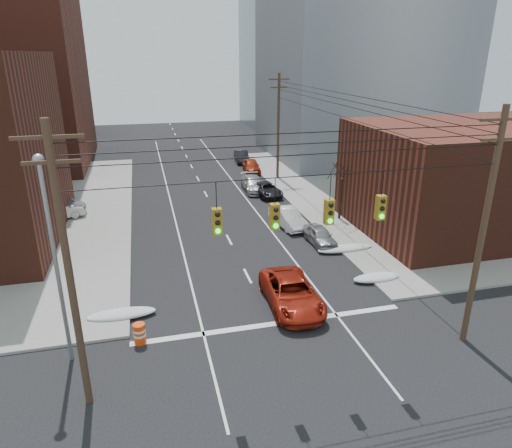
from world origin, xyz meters
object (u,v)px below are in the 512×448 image
red_pickup (291,293)px  construction_barrel (140,333)px  parked_car_f (242,156)px  parked_car_b (288,218)px  parked_car_c (267,189)px  parked_car_e (251,166)px  parked_car_d (254,184)px  lot_car_a (58,211)px  parked_car_a (320,236)px  lot_car_b (50,207)px

red_pickup → construction_barrel: size_ratio=5.49×
parked_car_f → parked_car_b: bearing=-88.3°
parked_car_c → parked_car_e: parked_car_e is taller
red_pickup → parked_car_d: (3.30, 21.92, -0.06)m
parked_car_e → lot_car_a: 22.61m
red_pickup → construction_barrel: (-8.00, -1.50, -0.25)m
parked_car_b → construction_barrel: size_ratio=4.30×
red_pickup → parked_car_a: size_ratio=1.50×
parked_car_e → lot_car_a: lot_car_a is taller
parked_car_f → lot_car_b: size_ratio=0.77×
parked_car_d → lot_car_a: size_ratio=1.21×
parked_car_c → construction_barrel: size_ratio=4.39×
parked_car_c → parked_car_e: (0.78, 9.42, 0.11)m
parked_car_f → parked_car_a: bearing=-85.4°
red_pickup → parked_car_c: bearing=80.1°
lot_car_a → parked_car_e: bearing=-77.8°
parked_car_c → lot_car_b: size_ratio=0.79×
parked_car_a → parked_car_e: bearing=87.8°
construction_barrel → lot_car_a: bearing=108.3°
parked_car_c → parked_car_a: bearing=-93.7°
red_pickup → parked_car_c: (4.12, 20.02, -0.16)m
parked_car_f → lot_car_b: 25.80m
red_pickup → parked_car_f: red_pickup is taller
lot_car_b → lot_car_a: bearing=-152.6°
parked_car_c → lot_car_a: size_ratio=1.10×
parked_car_c → red_pickup: bearing=-108.0°
parked_car_b → lot_car_a: lot_car_a is taller
parked_car_c → lot_car_a: bearing=-178.2°
parked_car_d → construction_barrel: 26.01m
red_pickup → lot_car_a: red_pickup is taller
lot_car_b → construction_barrel: size_ratio=5.56×
parked_car_b → parked_car_d: size_ratio=0.89×
parked_car_b → red_pickup: bearing=-114.8°
parked_car_e → lot_car_b: (-19.86, -11.13, 0.21)m
parked_car_c → parked_car_d: 2.08m
parked_car_a → parked_car_d: size_ratio=0.76×
parked_car_c → parked_car_d: size_ratio=0.91×
parked_car_f → lot_car_a: size_ratio=1.08×
parked_car_d → parked_car_e: (1.60, 7.52, 0.02)m
red_pickup → parked_car_b: (3.56, 11.60, -0.06)m
lot_car_a → lot_car_b: 1.17m
parked_car_d → parked_car_b: bearing=-86.6°
parked_car_f → lot_car_a: (-19.14, -17.37, 0.10)m
parked_car_a → construction_barrel: size_ratio=3.65×
lot_car_a → parked_car_b: bearing=-128.0°
parked_car_e → construction_barrel: size_ratio=4.22×
parked_car_b → construction_barrel: parked_car_b is taller
construction_barrel → red_pickup: bearing=10.6°
red_pickup → lot_car_b: size_ratio=0.99×
lot_car_a → construction_barrel: 19.90m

